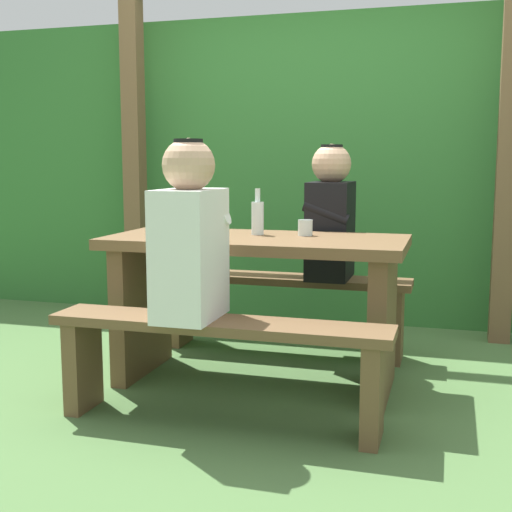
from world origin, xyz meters
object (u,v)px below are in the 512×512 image
bench_near (218,350)px  drinking_glass (305,228)px  cell_phone (212,234)px  person_black_coat (331,217)px  bench_far (283,297)px  picnic_table (256,284)px  bottle_left (258,217)px  person_white_shirt (190,237)px

bench_near → drinking_glass: bearing=72.1°
drinking_glass → cell_phone: drinking_glass is taller
person_black_coat → cell_phone: 0.72m
bench_far → person_black_coat: person_black_coat is taller
picnic_table → bottle_left: bottle_left is taller
person_black_coat → cell_phone: bearing=-132.5°
bench_near → person_white_shirt: person_white_shirt is taller
bench_far → drinking_glass: drinking_glass is taller
drinking_glass → bottle_left: 0.24m
drinking_glass → bench_near: bearing=-107.9°
picnic_table → bench_far: 0.57m
person_black_coat → bottle_left: person_black_coat is taller
picnic_table → person_black_coat: bearing=64.3°
bench_far → cell_phone: (-0.23, -0.53, 0.40)m
person_white_shirt → picnic_table: bearing=77.7°
person_white_shirt → cell_phone: (-0.11, 0.55, -0.05)m
person_black_coat → drinking_glass: size_ratio=9.46×
picnic_table → bench_far: picnic_table is taller
bench_far → bottle_left: bottle_left is taller
bench_near → bottle_left: 0.80m
bench_near → person_black_coat: size_ratio=1.95×
bench_far → bench_near: bearing=-90.0°
bench_near → drinking_glass: drinking_glass is taller
person_black_coat → drinking_glass: person_black_coat is taller
bottle_left → picnic_table: bearing=-78.5°
picnic_table → person_white_shirt: 0.62m
bench_near → cell_phone: size_ratio=10.00×
bench_near → person_black_coat: bearing=76.5°
bottle_left → bench_near: bearing=-88.3°
picnic_table → cell_phone: cell_phone is taller
picnic_table → person_black_coat: 0.66m
bench_far → person_white_shirt: (-0.12, -1.08, 0.45)m
person_black_coat → drinking_glass: bearing=-96.4°
picnic_table → cell_phone: bearing=177.7°
person_white_shirt → person_black_coat: 1.14m
picnic_table → bench_near: size_ratio=1.00×
person_black_coat → drinking_glass: (-0.05, -0.42, -0.02)m
bench_far → bottle_left: (-0.02, -0.45, 0.49)m
person_white_shirt → bottle_left: person_white_shirt is taller
person_white_shirt → drinking_glass: 0.73m
bench_far → person_white_shirt: person_white_shirt is taller
picnic_table → drinking_glass: (0.21, 0.11, 0.26)m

